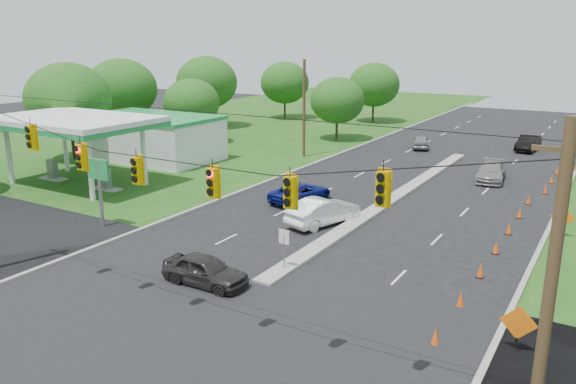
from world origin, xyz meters
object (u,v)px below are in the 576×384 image
Objects in this scene: blue_pickup at (301,192)px; gas_station at (140,134)px; black_sedan at (205,270)px; white_sedan at (323,211)px.

gas_station is at bearing 0.46° from blue_pickup.
blue_pickup is (-3.00, 13.85, -0.03)m from black_sedan.
white_sedan is at bearing 146.97° from blue_pickup.
gas_station is 4.13× the size of blue_pickup.
gas_station is 23.13m from white_sedan.
blue_pickup is (-3.52, 3.46, -0.14)m from white_sedan.
white_sedan is at bearing -3.96° from black_sedan.
white_sedan is (0.52, 10.39, 0.11)m from black_sedan.
gas_station is 27.71m from black_sedan.
gas_station reaches higher than blue_pickup.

